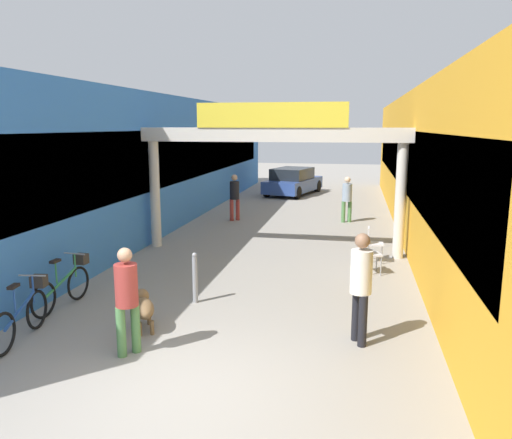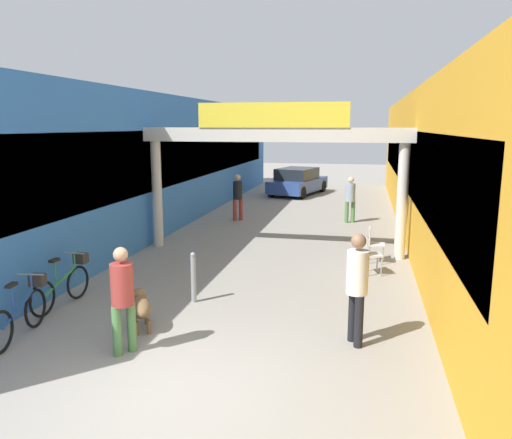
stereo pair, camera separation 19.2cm
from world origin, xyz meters
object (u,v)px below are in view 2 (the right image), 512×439
pedestrian_with_dog (123,294)px  bicycle_green_second (65,283)px  bollard_post_metal (193,277)px  cafe_chair_aluminium_nearer (369,252)px  pedestrian_companion (357,281)px  pedestrian_carrying_crate (350,197)px  dog_on_leash (141,306)px  pedestrian_elderly_walking (238,194)px  parked_car_blue (298,182)px  cafe_chair_aluminium_farther (373,241)px  bicycle_blue_nearest (22,311)px

pedestrian_with_dog → bicycle_green_second: pedestrian_with_dog is taller
bollard_post_metal → cafe_chair_aluminium_nearer: size_ratio=1.13×
pedestrian_companion → pedestrian_with_dog: bearing=-162.4°
pedestrian_carrying_crate → cafe_chair_aluminium_nearer: 6.37m
pedestrian_companion → dog_on_leash: 3.65m
pedestrian_elderly_walking → parked_car_blue: pedestrian_elderly_walking is taller
dog_on_leash → bollard_post_metal: bollard_post_metal is taller
bollard_post_metal → dog_on_leash: bearing=-108.0°
pedestrian_with_dog → cafe_chair_aluminium_farther: (3.75, 6.07, -0.41)m
pedestrian_elderly_walking → pedestrian_carrying_crate: bearing=6.4°
pedestrian_elderly_walking → cafe_chair_aluminium_farther: 6.76m
pedestrian_with_dog → pedestrian_carrying_crate: (3.00, 11.31, -0.02)m
pedestrian_companion → cafe_chair_aluminium_farther: (0.33, 4.99, -0.49)m
bicycle_blue_nearest → parked_car_blue: size_ratio=0.39×
pedestrian_with_dog → bicycle_green_second: bearing=141.4°
pedestrian_elderly_walking → bicycle_blue_nearest: size_ratio=1.00×
bollard_post_metal → cafe_chair_aluminium_nearer: bearing=38.0°
cafe_chair_aluminium_nearer → cafe_chair_aluminium_farther: 1.10m
pedestrian_elderly_walking → parked_car_blue: size_ratio=0.39×
cafe_chair_aluminium_nearer → cafe_chair_aluminium_farther: (0.11, 1.09, 0.00)m
cafe_chair_aluminium_nearer → parked_car_blue: bearing=104.5°
bicycle_green_second → bollard_post_metal: bollard_post_metal is taller
pedestrian_carrying_crate → bollard_post_metal: pedestrian_carrying_crate is taller
pedestrian_with_dog → pedestrian_carrying_crate: 11.70m
pedestrian_with_dog → bollard_post_metal: bearing=83.3°
dog_on_leash → cafe_chair_aluminium_farther: size_ratio=0.98×
cafe_chair_aluminium_nearer → bicycle_blue_nearest: bearing=-139.4°
pedestrian_elderly_walking → bicycle_blue_nearest: pedestrian_elderly_walking is taller
pedestrian_elderly_walking → bollard_post_metal: bearing=-81.4°
dog_on_leash → bicycle_green_second: size_ratio=0.52×
pedestrian_carrying_crate → bicycle_green_second: pedestrian_carrying_crate is taller
pedestrian_elderly_walking → cafe_chair_aluminium_nearer: size_ratio=1.89×
pedestrian_companion → pedestrian_elderly_walking: pedestrian_companion is taller
pedestrian_companion → bicycle_blue_nearest: (-5.33, -0.87, -0.60)m
parked_car_blue → pedestrian_elderly_walking: bearing=-99.3°
pedestrian_companion → parked_car_blue: bearing=100.6°
bicycle_green_second → bollard_post_metal: (2.36, 0.69, 0.08)m
pedestrian_companion → parked_car_blue: 17.48m
bollard_post_metal → bicycle_green_second: bearing=-163.8°
pedestrian_carrying_crate → parked_car_blue: bearing=111.9°
pedestrian_with_dog → cafe_chair_aluminium_nearer: bearing=53.8°
pedestrian_with_dog → pedestrian_elderly_walking: pedestrian_elderly_walking is taller
dog_on_leash → cafe_chair_aluminium_nearer: 5.55m
pedestrian_elderly_walking → bicycle_green_second: size_ratio=0.99×
pedestrian_with_dog → pedestrian_elderly_walking: bearing=95.3°
bollard_post_metal → cafe_chair_aluminium_nearer: 4.26m
pedestrian_carrying_crate → parked_car_blue: (-2.80, 6.95, -0.29)m
dog_on_leash → cafe_chair_aluminium_farther: cafe_chair_aluminium_farther is taller
bollard_post_metal → cafe_chair_aluminium_farther: (3.47, 3.72, 0.03)m
dog_on_leash → bicycle_blue_nearest: bicycle_blue_nearest is taller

